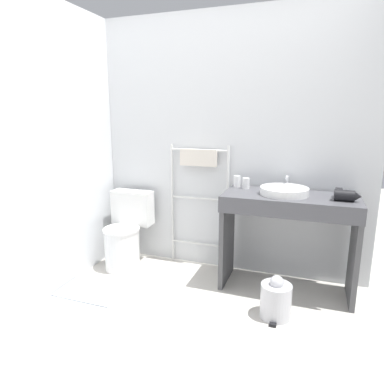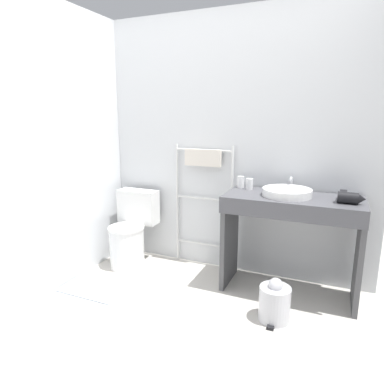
{
  "view_description": "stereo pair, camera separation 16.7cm",
  "coord_description": "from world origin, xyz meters",
  "px_view_note": "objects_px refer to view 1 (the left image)",
  "views": [
    {
      "loc": [
        0.8,
        -1.81,
        1.51
      ],
      "look_at": [
        -0.07,
        0.63,
        0.91
      ],
      "focal_mm": 32.0,
      "sensor_mm": 36.0,
      "label": 1
    },
    {
      "loc": [
        0.95,
        -1.75,
        1.51
      ],
      "look_at": [
        -0.07,
        0.63,
        0.91
      ],
      "focal_mm": 32.0,
      "sensor_mm": 36.0,
      "label": 2
    }
  ],
  "objects_px": {
    "sink_basin": "(284,191)",
    "trash_bin": "(276,300)",
    "cup_near_wall": "(237,181)",
    "cup_near_edge": "(246,183)",
    "toilet": "(126,234)",
    "hair_dryer": "(345,195)",
    "towel_radiator": "(199,181)"
  },
  "relations": [
    {
      "from": "sink_basin",
      "to": "trash_bin",
      "type": "bearing_deg",
      "value": -87.34
    },
    {
      "from": "cup_near_wall",
      "to": "cup_near_edge",
      "type": "height_order",
      "value": "cup_near_wall"
    },
    {
      "from": "sink_basin",
      "to": "toilet",
      "type": "bearing_deg",
      "value": -178.7
    },
    {
      "from": "sink_basin",
      "to": "cup_near_wall",
      "type": "relative_size",
      "value": 3.8
    },
    {
      "from": "trash_bin",
      "to": "sink_basin",
      "type": "bearing_deg",
      "value": 92.66
    },
    {
      "from": "trash_bin",
      "to": "hair_dryer",
      "type": "bearing_deg",
      "value": 42.95
    },
    {
      "from": "sink_basin",
      "to": "trash_bin",
      "type": "height_order",
      "value": "sink_basin"
    },
    {
      "from": "toilet",
      "to": "towel_radiator",
      "type": "xyz_separation_m",
      "value": [
        0.68,
        0.26,
        0.54
      ]
    },
    {
      "from": "trash_bin",
      "to": "cup_near_edge",
      "type": "bearing_deg",
      "value": 122.12
    },
    {
      "from": "towel_radiator",
      "to": "toilet",
      "type": "bearing_deg",
      "value": -158.78
    },
    {
      "from": "towel_radiator",
      "to": "sink_basin",
      "type": "height_order",
      "value": "towel_radiator"
    },
    {
      "from": "sink_basin",
      "to": "trash_bin",
      "type": "relative_size",
      "value": 1.17
    },
    {
      "from": "sink_basin",
      "to": "cup_near_wall",
      "type": "xyz_separation_m",
      "value": [
        -0.43,
        0.17,
        0.02
      ]
    },
    {
      "from": "toilet",
      "to": "trash_bin",
      "type": "relative_size",
      "value": 2.23
    },
    {
      "from": "cup_near_edge",
      "to": "hair_dryer",
      "type": "xyz_separation_m",
      "value": [
        0.81,
        -0.17,
        -0.01
      ]
    },
    {
      "from": "toilet",
      "to": "towel_radiator",
      "type": "bearing_deg",
      "value": 21.22
    },
    {
      "from": "hair_dryer",
      "to": "cup_near_wall",
      "type": "bearing_deg",
      "value": 166.55
    },
    {
      "from": "cup_near_edge",
      "to": "trash_bin",
      "type": "height_order",
      "value": "cup_near_edge"
    },
    {
      "from": "hair_dryer",
      "to": "trash_bin",
      "type": "bearing_deg",
      "value": -137.05
    },
    {
      "from": "towel_radiator",
      "to": "trash_bin",
      "type": "height_order",
      "value": "towel_radiator"
    },
    {
      "from": "toilet",
      "to": "cup_near_edge",
      "type": "xyz_separation_m",
      "value": [
        1.16,
        0.16,
        0.57
      ]
    },
    {
      "from": "cup_near_edge",
      "to": "sink_basin",
      "type": "bearing_deg",
      "value": -19.86
    },
    {
      "from": "toilet",
      "to": "cup_near_wall",
      "type": "relative_size",
      "value": 7.23
    },
    {
      "from": "toilet",
      "to": "hair_dryer",
      "type": "bearing_deg",
      "value": -0.39
    },
    {
      "from": "sink_basin",
      "to": "hair_dryer",
      "type": "distance_m",
      "value": 0.46
    },
    {
      "from": "cup_near_wall",
      "to": "cup_near_edge",
      "type": "distance_m",
      "value": 0.1
    },
    {
      "from": "sink_basin",
      "to": "cup_near_wall",
      "type": "distance_m",
      "value": 0.47
    },
    {
      "from": "towel_radiator",
      "to": "cup_near_wall",
      "type": "height_order",
      "value": "towel_radiator"
    },
    {
      "from": "towel_radiator",
      "to": "sink_basin",
      "type": "xyz_separation_m",
      "value": [
        0.83,
        -0.23,
        0.02
      ]
    },
    {
      "from": "sink_basin",
      "to": "cup_near_edge",
      "type": "relative_size",
      "value": 4.06
    },
    {
      "from": "sink_basin",
      "to": "cup_near_edge",
      "type": "distance_m",
      "value": 0.37
    },
    {
      "from": "toilet",
      "to": "cup_near_edge",
      "type": "height_order",
      "value": "cup_near_edge"
    }
  ]
}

